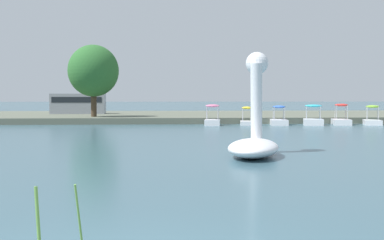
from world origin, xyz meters
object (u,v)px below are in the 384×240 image
tree_sapling_by_fence (93,71)px  pedal_boat_blue (279,119)px  swan_boat (254,130)px  pedal_boat_lime (372,120)px  pedal_boat_cyan (313,119)px  parked_van (78,103)px  pedal_boat_pink (212,119)px  pedal_boat_red (341,119)px  pedal_boat_yellow (247,119)px

tree_sapling_by_fence → pedal_boat_blue: bearing=-16.6°
swan_boat → pedal_boat_lime: (12.03, 17.61, -0.46)m
pedal_boat_lime → pedal_boat_cyan: bearing=179.4°
pedal_boat_blue → parked_van: 19.93m
pedal_boat_blue → pedal_boat_lime: bearing=-3.1°
pedal_boat_pink → pedal_boat_red: pedal_boat_red is taller
pedal_boat_red → pedal_boat_blue: bearing=178.2°
swan_boat → pedal_boat_lime: bearing=55.7°
pedal_boat_pink → pedal_boat_yellow: 2.46m
pedal_boat_yellow → pedal_boat_red: (6.77, -0.14, 0.01)m
swan_boat → pedal_boat_red: 20.36m
pedal_boat_blue → pedal_boat_lime: (6.66, -0.36, -0.04)m
swan_boat → pedal_boat_blue: bearing=73.3°
parked_van → pedal_boat_lime: bearing=-28.2°
pedal_boat_cyan → tree_sapling_by_fence: size_ratio=0.43×
swan_boat → pedal_boat_cyan: bearing=66.3°
pedal_boat_cyan → pedal_boat_red: 2.10m
swan_boat → parked_van: size_ratio=0.70×
pedal_boat_lime → swan_boat: bearing=-124.3°
tree_sapling_by_fence → pedal_boat_red: bearing=-13.0°
pedal_boat_lime → tree_sapling_by_fence: 20.97m
pedal_boat_yellow → pedal_boat_cyan: bearing=-3.9°
swan_boat → pedal_boat_pink: (0.61, 17.81, -0.39)m
pedal_boat_blue → parked_van: size_ratio=0.50×
tree_sapling_by_fence → parked_van: (-2.49, 7.79, -2.53)m
parked_van → pedal_boat_pink: bearing=-46.8°
pedal_boat_pink → pedal_boat_cyan: (7.14, -0.16, -0.02)m
pedal_boat_cyan → pedal_boat_red: bearing=4.8°
pedal_boat_cyan → pedal_boat_lime: bearing=-0.6°
swan_boat → pedal_boat_yellow: (3.07, 17.97, -0.44)m
swan_boat → parked_van: (-10.64, 29.78, 0.63)m
pedal_boat_lime → tree_sapling_by_fence: bearing=167.8°
pedal_boat_lime → tree_sapling_by_fence: tree_sapling_by_fence is taller
pedal_boat_cyan → tree_sapling_by_fence: tree_sapling_by_fence is taller
pedal_boat_red → parked_van: size_ratio=0.52×
pedal_boat_cyan → tree_sapling_by_fence: (-15.91, 4.34, 3.57)m
pedal_boat_red → parked_van: bearing=149.7°
pedal_boat_yellow → pedal_boat_blue: bearing=0.0°
pedal_boat_cyan → parked_van: bearing=146.6°
swan_boat → pedal_boat_yellow: swan_boat is taller
pedal_boat_pink → parked_van: size_ratio=0.40×
pedal_boat_blue → tree_sapling_by_fence: size_ratio=0.45×
pedal_boat_lime → parked_van: bearing=151.8°
pedal_boat_yellow → pedal_boat_blue: pedal_boat_blue is taller
swan_boat → pedal_boat_pink: swan_boat is taller
pedal_boat_pink → pedal_boat_cyan: 7.14m
pedal_boat_blue → pedal_boat_cyan: bearing=-7.6°
pedal_boat_blue → pedal_boat_red: 4.47m
pedal_boat_blue → pedal_boat_lime: size_ratio=1.09×
pedal_boat_pink → pedal_boat_cyan: size_ratio=0.83×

